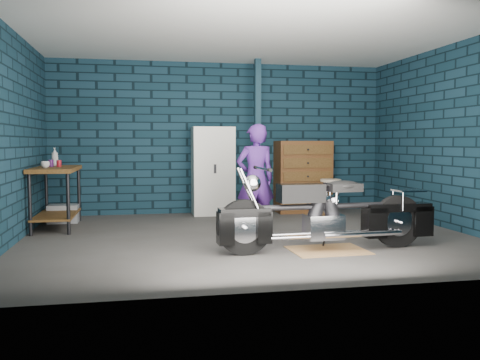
% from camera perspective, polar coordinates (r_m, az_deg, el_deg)
% --- Properties ---
extents(ground, '(6.00, 6.00, 0.00)m').
position_cam_1_polar(ground, '(6.89, 1.16, -6.41)').
color(ground, '#43413F').
rests_on(ground, ground).
extents(room_walls, '(6.02, 5.01, 2.71)m').
position_cam_1_polar(room_walls, '(7.34, 0.26, 9.16)').
color(room_walls, '#102936').
rests_on(room_walls, ground).
extents(support_post, '(0.10, 0.10, 2.70)m').
position_cam_1_polar(support_post, '(8.80, 1.99, 4.73)').
color(support_post, '#132E3C').
rests_on(support_post, ground).
extents(workbench, '(0.60, 1.40, 0.91)m').
position_cam_1_polar(workbench, '(8.04, -19.91, -1.86)').
color(workbench, brown).
rests_on(workbench, ground).
extents(drip_mat, '(0.91, 0.69, 0.01)m').
position_cam_1_polar(drip_mat, '(6.14, 9.83, -7.77)').
color(drip_mat, '#90613E').
rests_on(drip_mat, ground).
extents(motorcycle, '(2.29, 0.70, 1.00)m').
position_cam_1_polar(motorcycle, '(6.05, 9.89, -3.19)').
color(motorcycle, black).
rests_on(motorcycle, ground).
extents(person, '(0.60, 0.43, 1.53)m').
position_cam_1_polar(person, '(7.15, 1.75, 0.16)').
color(person, '#431E70').
rests_on(person, ground).
extents(storage_bin, '(0.46, 0.33, 0.29)m').
position_cam_1_polar(storage_bin, '(8.57, -19.22, -3.58)').
color(storage_bin, gray).
rests_on(storage_bin, ground).
extents(locker, '(0.72, 0.51, 1.54)m').
position_cam_1_polar(locker, '(8.95, -3.05, 1.02)').
color(locker, silver).
rests_on(locker, ground).
extents(tool_chest, '(0.98, 0.54, 1.30)m').
position_cam_1_polar(tool_chest, '(9.34, 7.08, 0.38)').
color(tool_chest, brown).
rests_on(tool_chest, ground).
extents(shop_stool, '(0.43, 0.43, 0.65)m').
position_cam_1_polar(shop_stool, '(8.82, 10.13, -2.01)').
color(shop_stool, beige).
rests_on(shop_stool, ground).
extents(cup_a, '(0.15, 0.15, 0.10)m').
position_cam_1_polar(cup_a, '(7.77, -21.03, 1.63)').
color(cup_a, beige).
rests_on(cup_a, workbench).
extents(mug_purple, '(0.08, 0.08, 0.10)m').
position_cam_1_polar(mug_purple, '(8.15, -20.47, 1.78)').
color(mug_purple, '#4A165B').
rests_on(mug_purple, workbench).
extents(mug_red, '(0.08, 0.08, 0.10)m').
position_cam_1_polar(mug_red, '(8.09, -19.67, 1.76)').
color(mug_red, '#A71622').
rests_on(mug_red, workbench).
extents(bottle, '(0.13, 0.13, 0.28)m').
position_cam_1_polar(bottle, '(8.56, -20.08, 2.49)').
color(bottle, gray).
rests_on(bottle, workbench).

